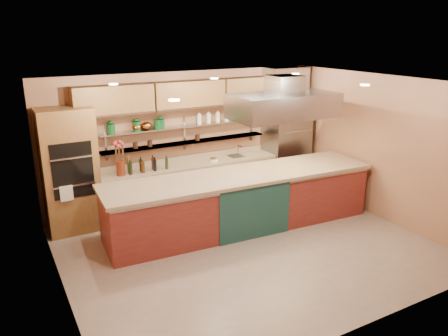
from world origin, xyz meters
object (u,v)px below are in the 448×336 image
refrigerator (286,145)px  flower_vase (121,168)px  copper_kettle (147,126)px  kitchen_scale (213,159)px  green_canister (158,124)px  island (241,201)px

refrigerator → flower_vase: bearing=179.9°
refrigerator → copper_kettle: 3.34m
kitchen_scale → green_canister: green_canister is taller
island → green_canister: 2.27m
flower_vase → copper_kettle: 0.99m
island → copper_kettle: bearing=131.1°
refrigerator → flower_vase: refrigerator is taller
refrigerator → flower_vase: (-3.88, 0.01, 0.02)m
island → kitchen_scale: 1.45m
flower_vase → kitchen_scale: bearing=0.0°
refrigerator → copper_kettle: bearing=176.0°
island → refrigerator: bearing=37.4°
refrigerator → kitchen_scale: 1.89m
kitchen_scale → copper_kettle: bearing=171.8°
copper_kettle → island: bearing=-52.3°
kitchen_scale → island: bearing=-94.6°
refrigerator → island: size_ratio=0.42×
green_canister → island: bearing=-57.9°
flower_vase → kitchen_scale: flower_vase is taller
island → green_canister: bearing=125.5°
kitchen_scale → flower_vase: bearing=-179.0°
flower_vase → green_canister: green_canister is taller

